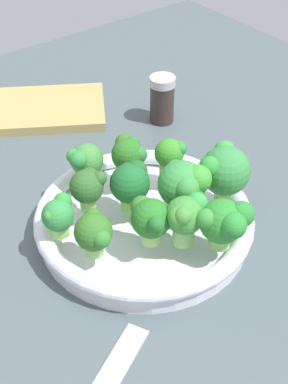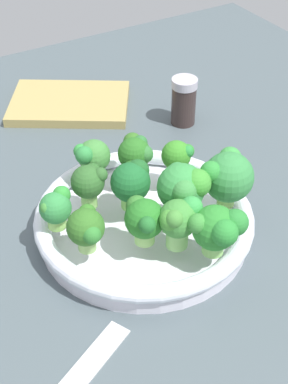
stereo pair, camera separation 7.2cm
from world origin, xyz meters
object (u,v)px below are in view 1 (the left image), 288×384
Objects in this scene: broccoli_floret_8 at (184,184)px; cutting_board at (45,109)px; broccoli_floret_1 at (131,182)px; pepper_shaker at (162,99)px; bowl at (144,221)px; broccoli_floret_5 at (225,222)px; broccoli_floret_4 at (171,155)px; broccoli_floret_7 at (224,170)px; broccoli_floret_10 at (129,154)px; broccoli_floret_11 at (58,215)px; broccoli_floret_0 at (94,233)px; broccoli_floret_9 at (185,216)px; broccoli_floret_2 at (148,219)px; broccoli_floret_6 at (85,160)px; broccoli_floret_3 at (88,186)px.

broccoli_floret_8 is 0.37× the size of cutting_board.
broccoli_floret_1 is 6.90cm from broccoli_floret_8.
broccoli_floret_1 is 28.44cm from pepper_shaker.
broccoli_floret_5 is at bearing 106.82° from bowl.
broccoli_floret_4 reaches higher than cutting_board.
broccoli_floret_10 is at bearing -57.01° from broccoli_floret_7.
broccoli_floret_11 reaches higher than cutting_board.
pepper_shaker is at bearing -117.42° from broccoli_floret_5.
broccoli_floret_11 is 35.78cm from pepper_shaker.
broccoli_floret_10 reaches higher than broccoli_floret_11.
broccoli_floret_11 is (1.47, -5.71, -0.48)cm from broccoli_floret_0.
broccoli_floret_4 is at bearing -118.38° from broccoli_floret_8.
broccoli_floret_9 reaches higher than pepper_shaker.
broccoli_floret_5 is at bearing 87.92° from cutting_board.
broccoli_floret_1 is 10.24cm from broccoli_floret_11.
broccoli_floret_1 reaches higher than broccoli_floret_0.
broccoli_floret_2 is 9.08cm from broccoli_floret_5.
broccoli_floret_5 is at bearing 146.87° from broccoli_floret_0.
broccoli_floret_1 is 12.22cm from broccoli_floret_7.
broccoli_floret_5 is at bearing 74.57° from broccoli_floret_4.
broccoli_floret_9 is 0.32× the size of cutting_board.
broccoli_floret_8 reaches higher than broccoli_floret_1.
broccoli_floret_5 reaches higher than broccoli_floret_0.
pepper_shaker is (-23.18, -25.73, -3.42)cm from broccoli_floret_2.
bowl is at bearing 81.85° from cutting_board.
broccoli_floret_11 is at bearing -6.89° from broccoli_floret_1.
broccoli_floret_7 is at bearing 131.19° from broccoli_floret_6.
broccoli_floret_11 is (10.96, -2.94, 4.93)cm from bowl.
broccoli_floret_10 is at bearing -124.33° from broccoli_floret_1.
broccoli_floret_7 is 0.93× the size of pepper_shaker.
broccoli_floret_9 is (7.30, 11.46, 0.76)cm from broccoli_floret_4.
broccoli_floret_5 is 1.33× the size of broccoli_floret_11.
broccoli_floret_7 is (-19.27, 1.50, 1.26)cm from broccoli_floret_0.
broccoli_floret_7 is (-13.01, -0.70, 1.07)cm from broccoli_floret_2.
broccoli_floret_0 is 5.92cm from broccoli_floret_11.
broccoli_floret_2 is 9.74cm from broccoli_floret_3.
broccoli_floret_7 is 6.22cm from broccoli_floret_8.
broccoli_floret_5 reaches higher than broccoli_floret_3.
broccoli_floret_0 is at bearing -3.11° from broccoli_floret_8.
broccoli_floret_11 is at bearing 15.88° from broccoli_floret_3.
broccoli_floret_4 is (-16.98, -6.47, 0.04)cm from broccoli_floret_0.
broccoli_floret_0 is 18.17cm from broccoli_floret_4.
cutting_board is at bearing -116.25° from broccoli_floret_11.
broccoli_floret_11 is at bearing -45.70° from broccoli_floret_2.
broccoli_floret_3 is 6.15cm from broccoli_floret_6.
broccoli_floret_2 is 14.81cm from broccoli_floret_6.
broccoli_floret_8 reaches higher than broccoli_floret_5.
broccoli_floret_1 is 1.12× the size of broccoli_floret_6.
broccoli_floret_1 reaches higher than broccoli_floret_11.
broccoli_floret_10 reaches higher than broccoli_floret_4.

